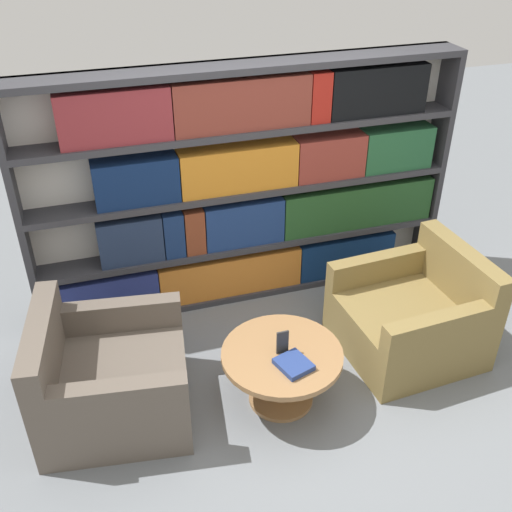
% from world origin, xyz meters
% --- Properties ---
extents(ground_plane, '(14.00, 14.00, 0.00)m').
position_xyz_m(ground_plane, '(0.00, 0.00, 0.00)').
color(ground_plane, slate).
extents(bookshelf, '(3.42, 0.30, 1.95)m').
position_xyz_m(bookshelf, '(0.05, 1.39, 0.95)').
color(bookshelf, silver).
rests_on(bookshelf, ground_plane).
extents(armchair_left, '(1.05, 1.03, 0.79)m').
position_xyz_m(armchair_left, '(-1.25, 0.31, 0.27)').
color(armchair_left, brown).
rests_on(armchair_left, ground_plane).
extents(armchair_right, '(0.99, 0.97, 0.79)m').
position_xyz_m(armchair_right, '(0.98, 0.30, 0.27)').
color(armchair_right, olive).
rests_on(armchair_right, ground_plane).
extents(coffee_table, '(0.80, 0.80, 0.42)m').
position_xyz_m(coffee_table, '(-0.14, 0.07, 0.30)').
color(coffee_table, olive).
rests_on(coffee_table, ground_plane).
extents(table_sign, '(0.08, 0.06, 0.17)m').
position_xyz_m(table_sign, '(-0.14, 0.07, 0.50)').
color(table_sign, black).
rests_on(table_sign, coffee_table).
extents(stray_book, '(0.24, 0.26, 0.04)m').
position_xyz_m(stray_book, '(-0.11, -0.07, 0.44)').
color(stray_book, navy).
rests_on(stray_book, coffee_table).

